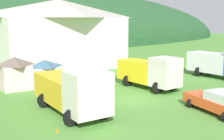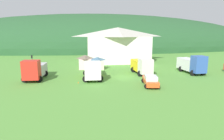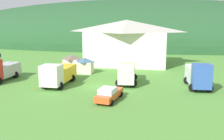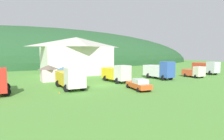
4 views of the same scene
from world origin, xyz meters
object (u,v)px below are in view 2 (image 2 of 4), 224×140
Objects in this scene: heavy_rig_striped at (92,69)px; service_pickup_orange at (150,80)px; traffic_cone_near_pickup at (78,83)px; crane_truck_red at (35,70)px; play_shed_pink at (85,62)px; traffic_cone_mid_row at (146,76)px; flatbed_truck_yellow at (142,66)px; traffic_light_west at (32,64)px; depot_building at (118,44)px; box_truck_blue at (192,64)px; play_shed_cream at (97,63)px.

heavy_rig_striped reaches higher than service_pickup_orange.
heavy_rig_striped is 3.93m from traffic_cone_near_pickup.
play_shed_pink is at bearing 138.14° from crane_truck_red.
crane_truck_red reaches higher than traffic_cone_mid_row.
play_shed_pink is 0.46× the size of flatbed_truck_yellow.
service_pickup_orange is 1.31× the size of traffic_light_west.
heavy_rig_striped is at bearing -173.81° from traffic_cone_mid_row.
crane_truck_red is 9.77m from heavy_rig_striped.
depot_building reaches higher than box_truck_blue.
play_shed_cream is 13.62m from traffic_light_west.
service_pickup_orange is at bearing -15.74° from traffic_cone_near_pickup.
play_shed_pink is 0.44× the size of box_truck_blue.
service_pickup_orange is (18.26, -6.44, -0.91)m from crane_truck_red.
traffic_light_west reaches higher than play_shed_cream.
traffic_light_west is 8.52× the size of traffic_cone_mid_row.
traffic_cone_mid_row is (8.61, -7.75, -1.40)m from play_shed_cream.
play_shed_cream is 0.42× the size of flatbed_truck_yellow.
play_shed_pink reaches higher than traffic_cone_near_pickup.
play_shed_pink is 0.76× the size of traffic_light_west.
service_pickup_orange is 20.62m from traffic_light_west.
traffic_light_west is at bearing -101.28° from heavy_rig_striped.
depot_building is 23.78m from traffic_cone_near_pickup.
service_pickup_orange is (7.09, -14.54, -0.57)m from play_shed_cream.
crane_truck_red is 1.01× the size of box_truck_blue.
play_shed_cream is 0.92× the size of play_shed_pink.
heavy_rig_striped is (9.74, -0.73, -0.05)m from crane_truck_red.
crane_truck_red is 14.82× the size of traffic_cone_mid_row.
box_truck_blue is at bearing 5.77° from traffic_cone_mid_row.
service_pickup_orange is at bearing -22.75° from traffic_light_west.
traffic_cone_mid_row is (1.51, 6.79, -0.83)m from service_pickup_orange.
traffic_cone_mid_row is at bearing -42.00° from play_shed_cream.
traffic_cone_near_pickup is (-21.88, -4.68, -1.83)m from box_truck_blue.
depot_building reaches higher than play_shed_cream.
depot_building is at bearing 42.25° from traffic_light_west.
crane_truck_red reaches higher than play_shed_cream.
crane_truck_red is at bearing -133.62° from play_shed_pink.
heavy_rig_striped reaches higher than traffic_cone_near_pickup.
crane_truck_red reaches higher than play_shed_pink.
play_shed_pink is at bearing -134.52° from depot_building.
crane_truck_red reaches higher than heavy_rig_striped.
traffic_cone_near_pickup is (-1.16, -12.32, -1.59)m from play_shed_pink.
box_truck_blue is 13.48m from service_pickup_orange.
heavy_rig_striped is 1.92× the size of traffic_light_west.
service_pickup_orange reaches higher than traffic_cone_near_pickup.
traffic_cone_mid_row is at bearing 92.79° from crane_truck_red.
box_truck_blue is 9.69m from traffic_cone_mid_row.
service_pickup_orange is (1.06, -24.20, -3.89)m from depot_building.
traffic_cone_near_pickup is at bearing -70.68° from flatbed_truck_yellow.
depot_building is 2.42× the size of crane_truck_red.
heavy_rig_striped is 10.24m from traffic_cone_mid_row.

